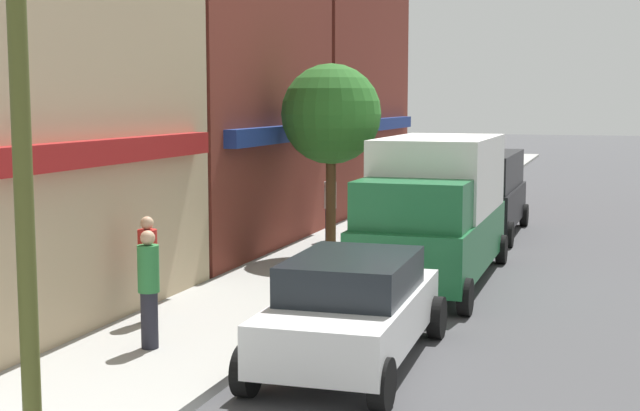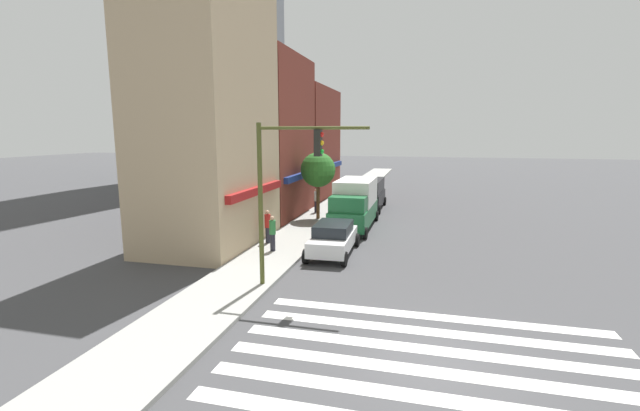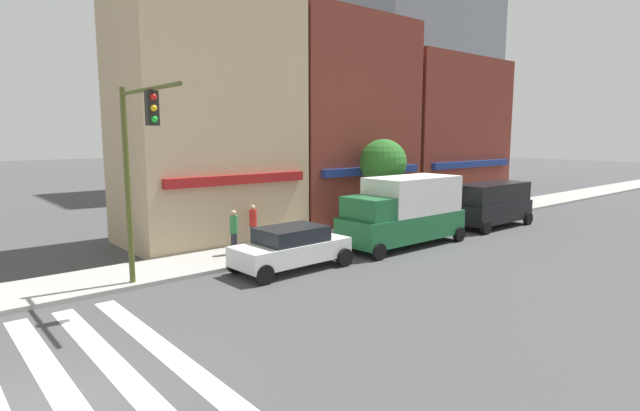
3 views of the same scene
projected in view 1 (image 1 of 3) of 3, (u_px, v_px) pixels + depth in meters
storefront_row at (188, 16)px, 22.42m from camera, size 26.27×5.30×14.12m
traffic_signal at (106, 47)px, 7.83m from camera, size 0.32×4.18×6.33m
sedan_white at (352, 307)px, 12.86m from camera, size 4.45×2.02×1.59m
box_truck_green at (435, 207)px, 18.64m from camera, size 6.20×2.42×3.04m
van_black at (482, 190)px, 25.37m from camera, size 5.00×2.22×2.34m
pedestrian_green_top at (149, 287)px, 13.13m from camera, size 0.32×0.32×1.77m
pedestrian_red_jacket at (148, 267)px, 14.71m from camera, size 0.32×0.32×1.77m
pedestrian_white_shirt at (330, 206)px, 23.32m from camera, size 0.32×0.32×1.77m
street_tree at (331, 115)px, 20.82m from camera, size 2.35×2.35×4.53m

